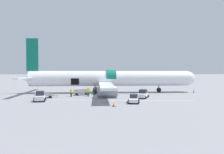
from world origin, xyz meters
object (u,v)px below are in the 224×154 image
baggage_cart_queued (44,96)px  ground_crew_loader_b (98,91)px  baggage_cart_loading (83,92)px  ground_crew_loader_a (99,91)px  suitcase_on_tarmac_upright (94,93)px  ground_crew_supervisor (71,92)px  baggage_tug_rear (134,99)px  ground_crew_driver (88,91)px  baggage_tug_lead (40,97)px  baggage_tug_mid (143,94)px  airplane (109,79)px

baggage_cart_queued → ground_crew_loader_b: (9.88, 2.90, 0.45)m
baggage_cart_loading → ground_crew_loader_a: size_ratio=2.54×
ground_crew_loader_b → suitcase_on_tarmac_upright: size_ratio=2.68×
ground_crew_loader_a → ground_crew_supervisor: size_ratio=0.98×
baggage_cart_loading → baggage_cart_queued: bearing=-149.5°
baggage_tug_rear → ground_crew_driver: 11.17m
baggage_tug_lead → baggage_cart_loading: 10.27m
ground_crew_loader_b → suitcase_on_tarmac_upright: ground_crew_loader_b is taller
baggage_tug_mid → baggage_tug_rear: size_ratio=1.15×
ground_crew_driver → suitcase_on_tarmac_upright: (1.10, 2.77, -0.71)m
baggage_cart_loading → baggage_cart_queued: (-6.70, -3.95, -0.11)m
ground_crew_supervisor → airplane: bearing=41.0°
baggage_tug_mid → baggage_cart_queued: 18.04m
ground_crew_loader_a → suitcase_on_tarmac_upright: 1.08m
airplane → ground_crew_driver: bearing=-123.8°
baggage_tug_rear → baggage_cart_loading: baggage_tug_rear is taller
baggage_tug_lead → baggage_tug_rear: 15.15m
suitcase_on_tarmac_upright → airplane: bearing=48.9°
airplane → baggage_cart_queued: bearing=-146.8°
airplane → suitcase_on_tarmac_upright: bearing=-131.1°
baggage_tug_mid → baggage_cart_loading: (-11.29, 5.33, -0.12)m
ground_crew_supervisor → ground_crew_loader_a: bearing=29.8°
baggage_tug_lead → baggage_tug_mid: size_ratio=0.71×
airplane → ground_crew_supervisor: size_ratio=24.56×
airplane → suitcase_on_tarmac_upright: 5.64m
ground_crew_loader_a → suitcase_on_tarmac_upright: ground_crew_loader_a is taller
airplane → ground_crew_loader_a: (-2.28, -3.55, -2.29)m
baggage_cart_loading → ground_crew_loader_b: bearing=-18.2°
airplane → ground_crew_supervisor: 10.29m
baggage_tug_rear → ground_crew_loader_a: ground_crew_loader_a is taller
baggage_cart_queued → suitcase_on_tarmac_upright: baggage_cart_queued is taller
baggage_tug_mid → ground_crew_supervisor: bearing=168.0°
baggage_cart_queued → baggage_tug_lead: bearing=-84.6°
airplane → ground_crew_loader_b: airplane is taller
ground_crew_supervisor → suitcase_on_tarmac_upright: 5.29m
baggage_tug_mid → ground_crew_loader_b: size_ratio=2.13×
baggage_tug_mid → baggage_tug_rear: bearing=-116.3°
ground_crew_loader_b → ground_crew_driver: (-1.93, -1.31, 0.08)m
baggage_tug_lead → ground_crew_loader_a: 12.88m
baggage_tug_rear → ground_crew_driver: (-7.36, 8.39, 0.39)m
baggage_tug_rear → baggage_cart_loading: size_ratio=0.77×
airplane → baggage_tug_lead: airplane is taller
suitcase_on_tarmac_upright → baggage_tug_mid: bearing=-32.7°
ground_crew_driver → suitcase_on_tarmac_upright: bearing=68.3°
airplane → ground_crew_supervisor: airplane is taller
baggage_cart_queued → ground_crew_driver: (7.95, 1.59, 0.53)m
baggage_cart_queued → suitcase_on_tarmac_upright: size_ratio=6.63×
baggage_cart_loading → baggage_tug_rear: bearing=-51.3°
airplane → baggage_tug_rear: airplane is taller
baggage_cart_loading → ground_crew_driver: ground_crew_driver is taller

